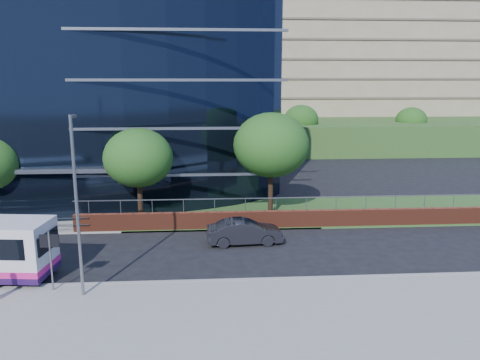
{
  "coord_description": "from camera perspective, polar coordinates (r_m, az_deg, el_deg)",
  "views": [
    {
      "loc": [
        11.71,
        -22.0,
        9.46
      ],
      "look_at": [
        13.7,
        8.0,
        3.16
      ],
      "focal_mm": 35.0,
      "sensor_mm": 36.0,
      "label": 1
    }
  ],
  "objects": [
    {
      "name": "parked_car",
      "position": [
        27.95,
        0.58,
        -6.35
      ],
      "size": [
        4.57,
        1.9,
        1.47
      ],
      "primitive_type": "imported",
      "rotation": [
        0.0,
        0.0,
        1.65
      ],
      "color": "black",
      "rests_on": "ground"
    },
    {
      "name": "glass_office",
      "position": [
        45.66,
        -24.23,
        8.98
      ],
      "size": [
        44.0,
        23.1,
        16.0
      ],
      "color": "black",
      "rests_on": "ground"
    },
    {
      "name": "streetlight_east",
      "position": [
        21.23,
        -19.29,
        -2.51
      ],
      "size": [
        0.15,
        0.77,
        8.0
      ],
      "color": "slate",
      "rests_on": "pavement_near"
    },
    {
      "name": "grass_verge",
      "position": [
        36.45,
        16.09,
        -3.58
      ],
      "size": [
        36.0,
        8.0,
        0.12
      ],
      "primitive_type": "cube",
      "color": "#2D511E",
      "rests_on": "ground"
    },
    {
      "name": "tree_far_d",
      "position": [
        32.57,
        3.82,
        4.28
      ],
      "size": [
        5.28,
        5.28,
        7.44
      ],
      "color": "black",
      "rests_on": "ground"
    },
    {
      "name": "tree_far_c",
      "position": [
        31.74,
        -12.29,
        2.64
      ],
      "size": [
        4.62,
        4.62,
        6.51
      ],
      "color": "black",
      "rests_on": "ground"
    },
    {
      "name": "retaining_wall",
      "position": [
        31.71,
        11.56,
        -4.61
      ],
      "size": [
        34.0,
        0.4,
        2.11
      ],
      "color": "maroon",
      "rests_on": "ground"
    },
    {
      "name": "apartment_block",
      "position": [
        81.79,
        10.84,
        12.79
      ],
      "size": [
        60.0,
        42.0,
        30.0
      ],
      "color": "#2D511E",
      "rests_on": "ground"
    },
    {
      "name": "street_sign",
      "position": [
        22.85,
        -22.17,
        -7.73
      ],
      "size": [
        0.85,
        0.09,
        2.8
      ],
      "color": "slate",
      "rests_on": "pavement_near"
    },
    {
      "name": "tree_dist_f",
      "position": [
        70.17,
        20.14,
        6.83
      ],
      "size": [
        4.29,
        4.29,
        6.05
      ],
      "color": "black",
      "rests_on": "ground"
    },
    {
      "name": "tree_dist_e",
      "position": [
        63.4,
        7.46,
        7.29
      ],
      "size": [
        4.62,
        4.62,
        6.51
      ],
      "color": "black",
      "rests_on": "ground"
    }
  ]
}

